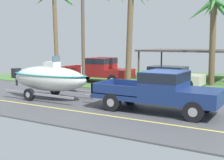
{
  "coord_description": "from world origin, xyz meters",
  "views": [
    {
      "loc": [
        5.17,
        -12.18,
        3.01
      ],
      "look_at": [
        -2.19,
        0.3,
        1.21
      ],
      "focal_mm": 47.9,
      "sensor_mm": 36.0,
      "label": 1
    }
  ],
  "objects_px": {
    "boat_on_trailer": "(49,78)",
    "parked_sedan_far": "(170,76)",
    "palm_tree_far_left": "(55,5)",
    "pickup_truck_towing": "(164,89)",
    "parked_pickup_background": "(101,69)",
    "utility_pole": "(83,25)",
    "carport_awning": "(191,51)",
    "palm_tree_near_left": "(214,18)",
    "palm_tree_mid": "(130,7)"
  },
  "relations": [
    {
      "from": "boat_on_trailer",
      "to": "parked_sedan_far",
      "type": "relative_size",
      "value": 1.35
    },
    {
      "from": "parked_sedan_far",
      "to": "palm_tree_far_left",
      "type": "distance_m",
      "value": 9.94
    },
    {
      "from": "boat_on_trailer",
      "to": "palm_tree_far_left",
      "type": "bearing_deg",
      "value": 127.51
    },
    {
      "from": "pickup_truck_towing",
      "to": "parked_sedan_far",
      "type": "bearing_deg",
      "value": 107.75
    },
    {
      "from": "parked_pickup_background",
      "to": "utility_pole",
      "type": "bearing_deg",
      "value": -104.2
    },
    {
      "from": "palm_tree_far_left",
      "to": "carport_awning",
      "type": "bearing_deg",
      "value": 40.24
    },
    {
      "from": "pickup_truck_towing",
      "to": "palm_tree_near_left",
      "type": "distance_m",
      "value": 9.93
    },
    {
      "from": "parked_sedan_far",
      "to": "carport_awning",
      "type": "xyz_separation_m",
      "value": [
        0.21,
        4.33,
        1.69
      ]
    },
    {
      "from": "pickup_truck_towing",
      "to": "parked_sedan_far",
      "type": "xyz_separation_m",
      "value": [
        -2.53,
        7.89,
        -0.35
      ]
    },
    {
      "from": "palm_tree_mid",
      "to": "parked_sedan_far",
      "type": "bearing_deg",
      "value": 47.43
    },
    {
      "from": "boat_on_trailer",
      "to": "carport_awning",
      "type": "bearing_deg",
      "value": 70.72
    },
    {
      "from": "parked_sedan_far",
      "to": "palm_tree_mid",
      "type": "distance_m",
      "value": 5.56
    },
    {
      "from": "parked_pickup_background",
      "to": "palm_tree_mid",
      "type": "distance_m",
      "value": 5.29
    },
    {
      "from": "boat_on_trailer",
      "to": "parked_pickup_background",
      "type": "relative_size",
      "value": 1.05
    },
    {
      "from": "carport_awning",
      "to": "palm_tree_far_left",
      "type": "height_order",
      "value": "palm_tree_far_left"
    },
    {
      "from": "pickup_truck_towing",
      "to": "palm_tree_near_left",
      "type": "xyz_separation_m",
      "value": [
        0.03,
        9.23,
        3.66
      ]
    },
    {
      "from": "parked_pickup_background",
      "to": "palm_tree_far_left",
      "type": "relative_size",
      "value": 0.79
    },
    {
      "from": "palm_tree_near_left",
      "to": "palm_tree_far_left",
      "type": "xyz_separation_m",
      "value": [
        -10.63,
        -4.01,
        1.14
      ]
    },
    {
      "from": "carport_awning",
      "to": "palm_tree_mid",
      "type": "xyz_separation_m",
      "value": [
        -2.28,
        -6.58,
        2.96
      ]
    },
    {
      "from": "palm_tree_near_left",
      "to": "boat_on_trailer",
      "type": "bearing_deg",
      "value": -125.67
    },
    {
      "from": "parked_pickup_background",
      "to": "palm_tree_near_left",
      "type": "relative_size",
      "value": 0.92
    },
    {
      "from": "palm_tree_mid",
      "to": "palm_tree_near_left",
      "type": "bearing_deg",
      "value": 37.79
    },
    {
      "from": "palm_tree_near_left",
      "to": "utility_pole",
      "type": "xyz_separation_m",
      "value": [
        -7.99,
        -4.15,
        -0.39
      ]
    },
    {
      "from": "utility_pole",
      "to": "palm_tree_mid",
      "type": "bearing_deg",
      "value": 9.55
    },
    {
      "from": "utility_pole",
      "to": "pickup_truck_towing",
      "type": "bearing_deg",
      "value": -32.54
    },
    {
      "from": "pickup_truck_towing",
      "to": "palm_tree_mid",
      "type": "xyz_separation_m",
      "value": [
        -4.59,
        5.64,
        4.3
      ]
    },
    {
      "from": "carport_awning",
      "to": "utility_pole",
      "type": "xyz_separation_m",
      "value": [
        -5.64,
        -7.15,
        1.93
      ]
    },
    {
      "from": "palm_tree_near_left",
      "to": "palm_tree_far_left",
      "type": "height_order",
      "value": "palm_tree_far_left"
    },
    {
      "from": "pickup_truck_towing",
      "to": "carport_awning",
      "type": "bearing_deg",
      "value": 100.73
    },
    {
      "from": "boat_on_trailer",
      "to": "palm_tree_far_left",
      "type": "height_order",
      "value": "palm_tree_far_left"
    },
    {
      "from": "palm_tree_mid",
      "to": "utility_pole",
      "type": "xyz_separation_m",
      "value": [
        -3.36,
        -0.57,
        -1.04
      ]
    },
    {
      "from": "parked_sedan_far",
      "to": "palm_tree_near_left",
      "type": "bearing_deg",
      "value": 27.58
    },
    {
      "from": "boat_on_trailer",
      "to": "parked_pickup_background",
      "type": "height_order",
      "value": "boat_on_trailer"
    },
    {
      "from": "parked_pickup_background",
      "to": "palm_tree_far_left",
      "type": "distance_m",
      "value": 5.87
    },
    {
      "from": "palm_tree_far_left",
      "to": "palm_tree_mid",
      "type": "bearing_deg",
      "value": 4.04
    },
    {
      "from": "palm_tree_mid",
      "to": "palm_tree_far_left",
      "type": "height_order",
      "value": "palm_tree_far_left"
    },
    {
      "from": "parked_pickup_background",
      "to": "carport_awning",
      "type": "height_order",
      "value": "carport_awning"
    },
    {
      "from": "parked_sedan_far",
      "to": "palm_tree_mid",
      "type": "xyz_separation_m",
      "value": [
        -2.07,
        -2.25,
        4.65
      ]
    },
    {
      "from": "pickup_truck_towing",
      "to": "palm_tree_far_left",
      "type": "height_order",
      "value": "palm_tree_far_left"
    },
    {
      "from": "pickup_truck_towing",
      "to": "carport_awning",
      "type": "relative_size",
      "value": 0.76
    },
    {
      "from": "pickup_truck_towing",
      "to": "parked_pickup_background",
      "type": "height_order",
      "value": "parked_pickup_background"
    },
    {
      "from": "boat_on_trailer",
      "to": "palm_tree_near_left",
      "type": "height_order",
      "value": "palm_tree_near_left"
    },
    {
      "from": "boat_on_trailer",
      "to": "pickup_truck_towing",
      "type": "bearing_deg",
      "value": 0.0
    },
    {
      "from": "parked_sedan_far",
      "to": "boat_on_trailer",
      "type": "bearing_deg",
      "value": -117.25
    },
    {
      "from": "carport_awning",
      "to": "palm_tree_far_left",
      "type": "bearing_deg",
      "value": -139.76
    },
    {
      "from": "palm_tree_near_left",
      "to": "utility_pole",
      "type": "height_order",
      "value": "utility_pole"
    },
    {
      "from": "pickup_truck_towing",
      "to": "utility_pole",
      "type": "height_order",
      "value": "utility_pole"
    },
    {
      "from": "parked_pickup_background",
      "to": "palm_tree_far_left",
      "type": "xyz_separation_m",
      "value": [
        -3.06,
        -1.52,
        4.77
      ]
    },
    {
      "from": "boat_on_trailer",
      "to": "palm_tree_far_left",
      "type": "distance_m",
      "value": 8.09
    },
    {
      "from": "carport_awning",
      "to": "palm_tree_far_left",
      "type": "xyz_separation_m",
      "value": [
        -8.28,
        -7.01,
        3.46
      ]
    }
  ]
}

